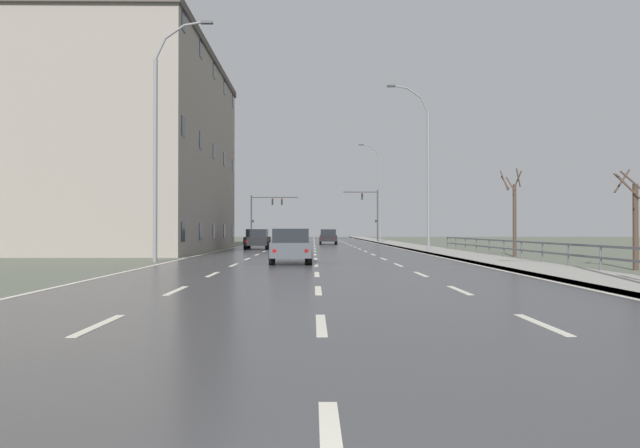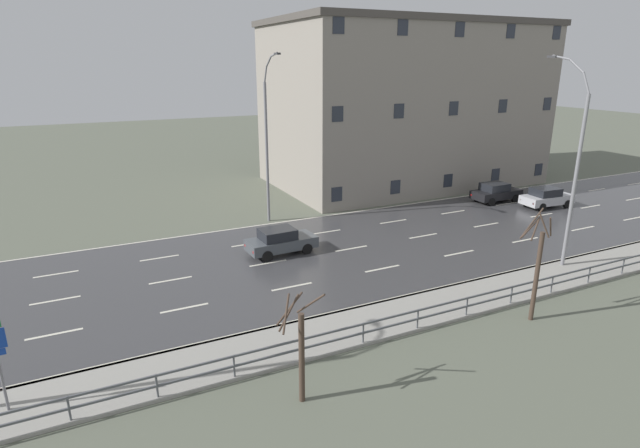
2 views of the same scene
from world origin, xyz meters
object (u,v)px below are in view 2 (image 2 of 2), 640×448
(car_near_left, at_px, (547,197))
(brick_building, at_px, (403,104))
(car_near_right, at_px, (496,192))
(street_lamp_left_bank, at_px, (267,143))
(car_far_left, at_px, (280,241))
(street_lamp_midground, at_px, (574,169))

(car_near_left, bearing_deg, brick_building, -155.96)
(car_near_right, bearing_deg, street_lamp_left_bank, -99.29)
(car_far_left, distance_m, brick_building, 22.95)
(street_lamp_midground, bearing_deg, car_near_right, 150.44)
(street_lamp_midground, xyz_separation_m, car_near_right, (-11.87, 6.73, -4.67))
(street_lamp_left_bank, distance_m, car_near_right, 19.27)
(street_lamp_left_bank, height_order, car_far_left, street_lamp_left_bank)
(street_lamp_midground, bearing_deg, car_far_left, -122.64)
(street_lamp_left_bank, relative_size, car_near_left, 2.73)
(car_near_right, relative_size, brick_building, 0.17)
(car_near_right, distance_m, car_far_left, 20.36)
(car_far_left, relative_size, brick_building, 0.17)
(street_lamp_midground, xyz_separation_m, car_near_left, (-8.91, 9.12, -4.67))
(car_near_left, xyz_separation_m, car_far_left, (0.35, -22.47, 0.00))
(car_near_right, xyz_separation_m, car_far_left, (3.31, -20.09, 0.00))
(street_lamp_left_bank, height_order, car_near_left, street_lamp_left_bank)
(street_lamp_left_bank, xyz_separation_m, car_far_left, (6.27, -1.65, -4.78))
(car_near_left, bearing_deg, car_near_right, -137.75)
(car_near_left, relative_size, car_near_right, 1.02)
(car_near_left, relative_size, brick_building, 0.18)
(car_near_left, relative_size, car_far_left, 1.01)
(street_lamp_midground, relative_size, car_near_left, 2.68)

